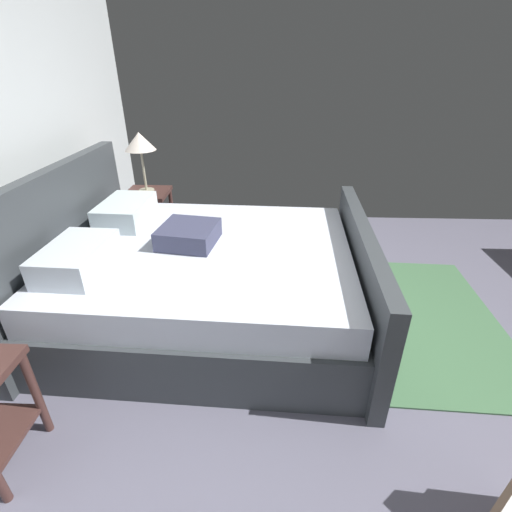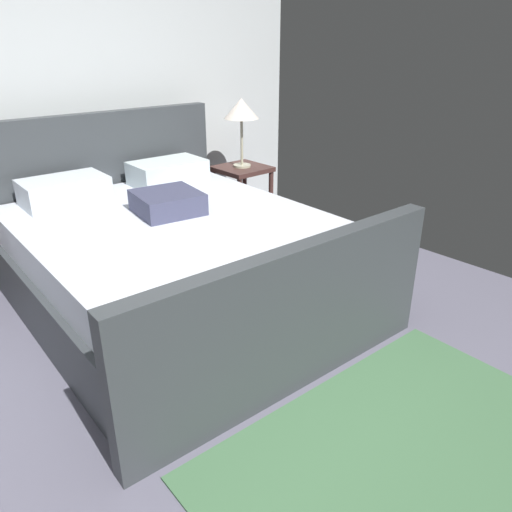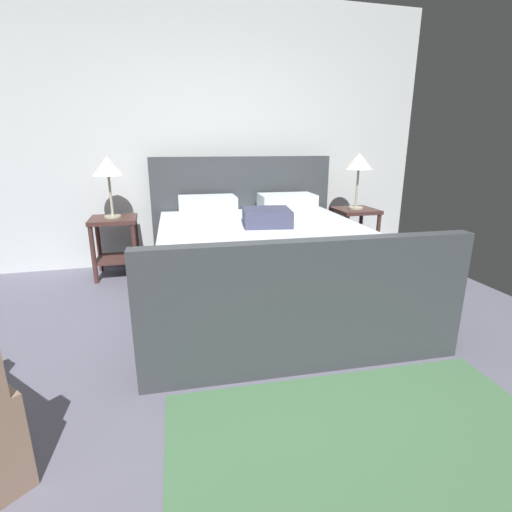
# 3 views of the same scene
# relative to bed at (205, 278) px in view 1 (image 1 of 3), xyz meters

# --- Properties ---
(ground_plane) EXTENTS (4.93, 5.37, 0.02)m
(ground_plane) POSITION_rel_bed_xyz_m (-0.34, -1.42, -0.36)
(ground_plane) COLOR slate
(bed) EXTENTS (2.04, 2.41, 1.17)m
(bed) POSITION_rel_bed_xyz_m (0.00, 0.00, 0.00)
(bed) COLOR #393D41
(bed) RESTS_ON ground
(nightstand_right) EXTENTS (0.44, 0.44, 0.60)m
(nightstand_right) POSITION_rel_bed_xyz_m (1.29, 0.81, 0.06)
(nightstand_right) COLOR #462B26
(nightstand_right) RESTS_ON ground
(table_lamp_right) EXTENTS (0.31, 0.31, 0.60)m
(table_lamp_right) POSITION_rel_bed_xyz_m (1.29, 0.81, 0.75)
(table_lamp_right) COLOR #B7B293
(table_lamp_right) RESTS_ON nightstand_right
(area_rug) EXTENTS (1.85, 1.13, 0.01)m
(area_rug) POSITION_rel_bed_xyz_m (-0.00, -1.79, -0.34)
(area_rug) COLOR #47724B
(area_rug) RESTS_ON ground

